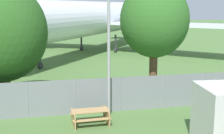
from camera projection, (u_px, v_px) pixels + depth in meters
perimeter_fence at (120, 94)px, 17.74m from camera, size 56.07×0.07×2.00m
airplane at (94, 19)px, 39.63m from camera, size 30.93×37.67×12.84m
picnic_bench_open_grass at (90, 115)px, 15.83m from camera, size 1.95×1.46×0.76m
tree_behind_benches at (154, 20)px, 18.02m from camera, size 4.00×4.00×7.35m
tree_far_right at (2, 33)px, 17.77m from camera, size 5.21×5.21×7.33m
light_mast at (109, 31)px, 16.20m from camera, size 0.44×0.44×7.55m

